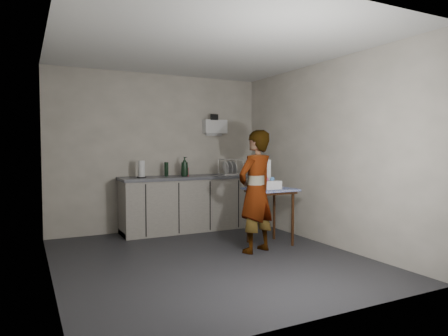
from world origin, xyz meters
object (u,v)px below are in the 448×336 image
kitchen_counter (188,205)px  dark_bottle (166,169)px  soap_bottle (185,167)px  dish_rack (230,171)px  paper_towel (142,170)px  standing_man (256,191)px  side_table (270,196)px  bakery_box (267,182)px  soda_can (186,172)px

kitchen_counter → dark_bottle: size_ratio=9.66×
soap_bottle → dark_bottle: (-0.26, 0.14, -0.04)m
dark_bottle → dish_rack: dish_rack is taller
paper_towel → standing_man: bearing=-56.7°
kitchen_counter → standing_man: size_ratio=1.39×
side_table → dark_bottle: bearing=124.1°
kitchen_counter → paper_towel: (-0.79, -0.04, 0.61)m
dark_bottle → paper_towel: bearing=-164.9°
side_table → dark_bottle: dark_bottle is taller
soap_bottle → bakery_box: soap_bottle is taller
standing_man → paper_towel: 1.98m
side_table → dark_bottle: size_ratio=3.45×
dish_rack → side_table: bearing=-93.2°
standing_man → paper_towel: size_ratio=6.05×
side_table → bakery_box: bearing=-168.7°
standing_man → soda_can: 1.71m
side_table → paper_towel: (-1.49, 1.38, 0.34)m
bakery_box → dish_rack: bearing=84.6°
soda_can → bakery_box: 1.56m
soda_can → paper_towel: (-0.76, -0.02, 0.06)m
soap_bottle → bakery_box: size_ratio=0.79×
side_table → standing_man: size_ratio=0.50×
side_table → dish_rack: bearing=86.2°
paper_towel → dish_rack: dish_rack is taller
side_table → paper_towel: paper_towel is taller
standing_man → bakery_box: (0.34, 0.26, 0.09)m
kitchen_counter → standing_man: bearing=-80.2°
kitchen_counter → dark_bottle: dark_bottle is taller
kitchen_counter → bakery_box: bearing=-66.1°
kitchen_counter → soap_bottle: (-0.08, -0.06, 0.64)m
standing_man → soda_can: size_ratio=11.70×
standing_man → soap_bottle: 1.69m
kitchen_counter → dish_rack: dish_rack is taller
side_table → bakery_box: (-0.06, -0.01, 0.19)m
dark_bottle → kitchen_counter: bearing=-13.5°
soap_bottle → bakery_box: bearing=-62.5°
side_table → paper_towel: size_ratio=3.01×
bakery_box → side_table: bearing=12.2°
paper_towel → dark_bottle: bearing=15.1°
soda_can → standing_man: bearing=-79.1°
standing_man → dish_rack: 1.71m
kitchen_counter → soap_bottle: size_ratio=7.02×
standing_man → paper_towel: bearing=-75.0°
standing_man → bakery_box: bearing=-161.3°
soda_can → side_table: bearing=-62.6°
soda_can → dish_rack: 0.80m
soda_can → soap_bottle: bearing=-139.0°
standing_man → side_table: bearing=-164.5°
soap_bottle → dark_bottle: bearing=152.2°
side_table → dish_rack: size_ratio=2.03×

